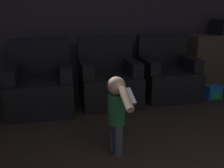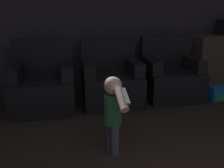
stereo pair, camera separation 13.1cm
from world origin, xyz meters
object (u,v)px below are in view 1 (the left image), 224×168
(armchair_right, at_px, (167,76))
(person_toddler, at_px, (116,110))
(armchair_left, at_px, (41,86))
(toy_backpack, at_px, (213,92))
(armchair_middle, at_px, (109,81))

(armchair_right, distance_m, person_toddler, 2.01)
(armchair_right, height_order, person_toddler, armchair_right)
(armchair_left, xyz_separation_m, toy_backpack, (2.66, -0.39, -0.23))
(toy_backpack, bearing_deg, person_toddler, -152.11)
(armchair_left, xyz_separation_m, person_toddler, (0.65, -1.45, 0.12))
(armchair_left, bearing_deg, armchair_middle, 5.46)
(armchair_left, height_order, armchair_middle, same)
(armchair_middle, relative_size, person_toddler, 1.26)
(armchair_middle, distance_m, armchair_right, 1.01)
(armchair_right, bearing_deg, toy_backpack, -25.42)
(person_toddler, relative_size, toy_backpack, 3.22)
(person_toddler, xyz_separation_m, toy_backpack, (2.02, 1.07, -0.35))
(armchair_middle, bearing_deg, armchair_left, -174.98)
(armchair_right, bearing_deg, person_toddler, -127.81)
(armchair_left, bearing_deg, toy_backpack, -2.79)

